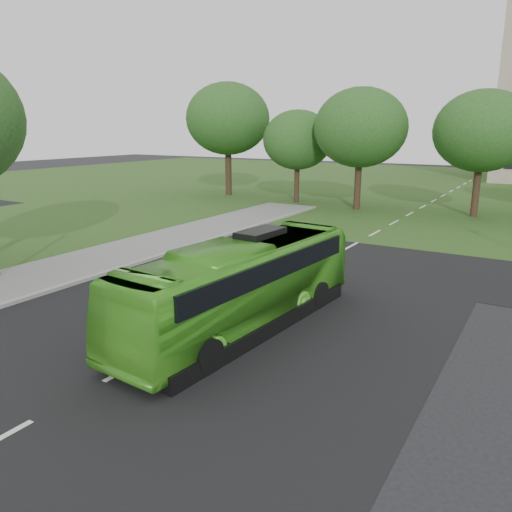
# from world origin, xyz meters

# --- Properties ---
(ground) EXTENTS (160.00, 160.00, 0.00)m
(ground) POSITION_xyz_m (0.00, 0.00, 0.00)
(ground) COLOR black
(ground) RESTS_ON ground
(street_surfaces) EXTENTS (120.00, 120.00, 0.15)m
(street_surfaces) POSITION_xyz_m (-0.38, 22.75, 0.03)
(street_surfaces) COLOR black
(street_surfaces) RESTS_ON ground
(tree_park_a) EXTENTS (5.70, 5.70, 7.58)m
(tree_park_a) POSITION_xyz_m (-9.81, 27.19, 5.14)
(tree_park_a) COLOR black
(tree_park_a) RESTS_ON ground
(tree_park_b) EXTENTS (6.90, 6.90, 9.05)m
(tree_park_b) POSITION_xyz_m (-4.13, 26.19, 6.10)
(tree_park_b) COLOR black
(tree_park_b) RESTS_ON ground
(tree_park_c) EXTENTS (6.53, 6.53, 8.67)m
(tree_park_c) POSITION_xyz_m (4.13, 27.28, 5.88)
(tree_park_c) COLOR black
(tree_park_c) RESTS_ON ground
(tree_park_f) EXTENTS (7.60, 7.60, 10.14)m
(tree_park_f) POSITION_xyz_m (-17.45, 28.26, 6.90)
(tree_park_f) COLOR black
(tree_park_f) RESTS_ON ground
(bus) EXTENTS (3.04, 10.02, 2.75)m
(bus) POSITION_xyz_m (1.00, 1.78, 1.38)
(bus) COLOR #52BC2C
(bus) RESTS_ON ground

